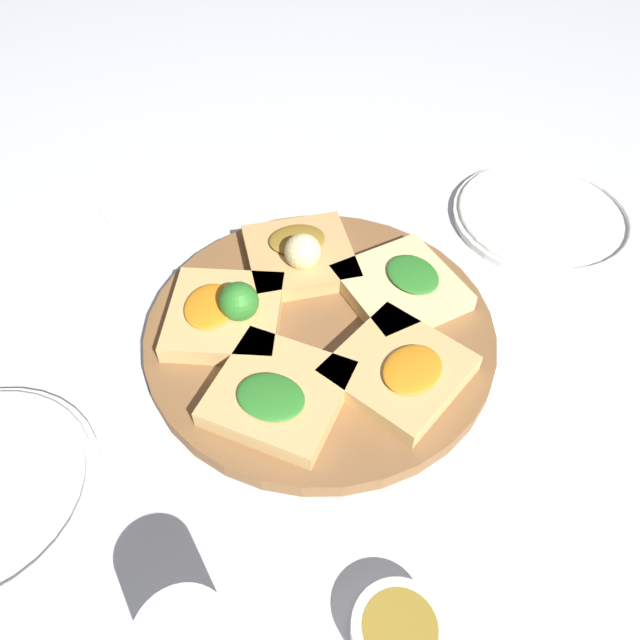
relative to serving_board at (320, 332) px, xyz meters
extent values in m
plane|color=silver|center=(0.00, 0.00, -0.01)|extent=(3.00, 3.00, 0.00)
cylinder|color=brown|center=(0.00, 0.00, 0.00)|extent=(0.41, 0.41, 0.02)
cube|color=tan|center=(0.08, -0.08, 0.02)|extent=(0.18, 0.18, 0.02)
ellipsoid|color=orange|center=(0.09, -0.09, 0.04)|extent=(0.09, 0.09, 0.01)
sphere|color=#2D7A28|center=(0.07, -0.06, 0.05)|extent=(0.05, 0.05, 0.05)
cube|color=tan|center=(0.10, 0.05, 0.02)|extent=(0.17, 0.17, 0.02)
ellipsoid|color=#2D7A28|center=(0.11, 0.06, 0.04)|extent=(0.08, 0.09, 0.01)
cube|color=tan|center=(-0.02, 0.11, 0.02)|extent=(0.15, 0.15, 0.02)
ellipsoid|color=orange|center=(-0.02, 0.12, 0.04)|extent=(0.08, 0.07, 0.01)
cube|color=#E5C689|center=(-0.11, 0.02, 0.02)|extent=(0.15, 0.15, 0.02)
ellipsoid|color=#2D7A28|center=(-0.12, 0.03, 0.04)|extent=(0.07, 0.08, 0.01)
cube|color=tan|center=(-0.05, -0.10, 0.02)|extent=(0.17, 0.17, 0.02)
ellipsoid|color=olive|center=(-0.06, -0.11, 0.04)|extent=(0.09, 0.08, 0.01)
sphere|color=beige|center=(-0.04, -0.08, 0.05)|extent=(0.05, 0.05, 0.05)
cylinder|color=white|center=(-0.38, 0.04, 0.00)|extent=(0.25, 0.25, 0.01)
torus|color=white|center=(-0.38, 0.04, 0.00)|extent=(0.24, 0.24, 0.01)
cube|color=white|center=(0.02, -0.35, -0.01)|extent=(0.15, 0.13, 0.01)
cylinder|color=silver|center=(0.16, 0.29, 0.00)|extent=(0.08, 0.08, 0.03)
cylinder|color=olive|center=(0.16, 0.29, 0.02)|extent=(0.06, 0.06, 0.01)
camera|label=1|loc=(0.30, 0.36, 0.56)|focal=35.00mm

